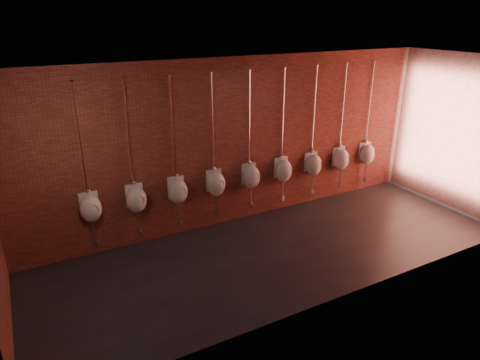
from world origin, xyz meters
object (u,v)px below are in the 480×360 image
object	(u,v)px
urinal_1	(136,199)
urinal_2	(178,191)
urinal_3	(216,183)
urinal_5	(283,170)
urinal_7	(341,159)
urinal_4	(251,176)
urinal_8	(367,154)
urinal_0	(91,208)
urinal_6	(313,164)

from	to	relation	value
urinal_1	urinal_2	distance (m)	0.76
urinal_2	urinal_3	world-z (taller)	same
urinal_3	urinal_5	world-z (taller)	same
urinal_7	urinal_4	bearing A→B (deg)	180.00
urinal_4	urinal_8	size ratio (longest dim) A/B	1.00
urinal_3	urinal_8	xyz separation A→B (m)	(3.81, 0.00, 0.00)
urinal_0	urinal_5	world-z (taller)	same
urinal_1	urinal_2	size ratio (longest dim) A/B	1.00
urinal_1	urinal_2	xyz separation A→B (m)	(0.76, 0.00, 0.00)
urinal_0	urinal_4	bearing A→B (deg)	0.00
urinal_0	urinal_1	size ratio (longest dim) A/B	1.00
urinal_8	urinal_5	bearing A→B (deg)	180.00
urinal_5	urinal_6	bearing A→B (deg)	0.00
urinal_0	urinal_8	size ratio (longest dim) A/B	1.00
urinal_0	urinal_7	world-z (taller)	same
urinal_1	urinal_2	world-z (taller)	same
urinal_7	urinal_2	bearing A→B (deg)	180.00
urinal_0	urinal_7	size ratio (longest dim) A/B	1.00
urinal_0	urinal_4	xyz separation A→B (m)	(3.05, 0.00, 0.00)
urinal_2	urinal_5	world-z (taller)	same
urinal_5	urinal_2	bearing A→B (deg)	180.00
urinal_0	urinal_4	distance (m)	3.05
urinal_7	urinal_8	distance (m)	0.76
urinal_7	urinal_1	bearing A→B (deg)	180.00
urinal_1	urinal_4	size ratio (longest dim) A/B	1.00
urinal_5	urinal_6	distance (m)	0.76
urinal_6	urinal_5	bearing A→B (deg)	180.00
urinal_3	urinal_6	size ratio (longest dim) A/B	1.00
urinal_4	urinal_6	xyz separation A→B (m)	(1.53, 0.00, 0.00)
urinal_1	urinal_5	xyz separation A→B (m)	(3.05, 0.00, 0.00)
urinal_2	urinal_3	bearing A→B (deg)	0.00
urinal_2	urinal_8	size ratio (longest dim) A/B	1.00
urinal_0	urinal_6	size ratio (longest dim) A/B	1.00
urinal_5	urinal_7	xyz separation A→B (m)	(1.53, 0.00, 0.00)
urinal_3	urinal_8	bearing A→B (deg)	0.00
urinal_2	urinal_0	bearing A→B (deg)	180.00
urinal_8	urinal_7	bearing A→B (deg)	180.00
urinal_0	urinal_6	bearing A→B (deg)	0.00
urinal_0	urinal_2	world-z (taller)	same
urinal_1	urinal_5	distance (m)	3.05
urinal_1	urinal_3	bearing A→B (deg)	0.00
urinal_3	urinal_7	world-z (taller)	same
urinal_3	urinal_4	size ratio (longest dim) A/B	1.00
urinal_6	urinal_8	xyz separation A→B (m)	(1.53, 0.00, 0.00)
urinal_5	urinal_8	distance (m)	2.29
urinal_3	urinal_7	distance (m)	3.05
urinal_0	urinal_8	world-z (taller)	same
urinal_2	urinal_6	xyz separation A→B (m)	(3.05, 0.00, 0.00)
urinal_4	urinal_7	distance (m)	2.29
urinal_4	urinal_2	bearing A→B (deg)	180.00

